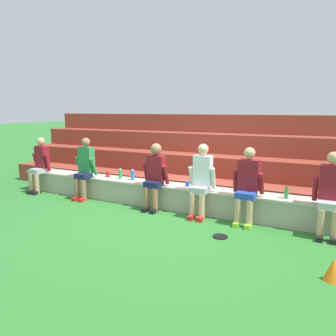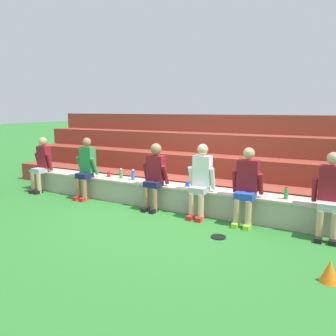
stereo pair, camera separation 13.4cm
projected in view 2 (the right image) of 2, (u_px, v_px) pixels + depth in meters
ground_plane at (174, 212)px, 6.60m from camera, size 80.00×80.00×0.00m
stone_seating_wall at (180, 197)px, 6.77m from camera, size 8.41×0.53×0.49m
brick_bleachers at (215, 161)px, 8.50m from camera, size 10.80×2.60×1.90m
person_far_left at (42, 163)px, 8.16m from camera, size 0.48×0.54×1.36m
person_left_of_center at (86, 167)px, 7.51m from camera, size 0.51×0.50×1.41m
person_center at (155, 174)px, 6.66m from camera, size 0.54×0.50×1.36m
person_right_of_center at (201, 179)px, 6.19m from camera, size 0.52×0.52×1.40m
person_far_right at (247, 184)px, 5.79m from camera, size 0.55×0.53×1.38m
person_rightmost_edge at (330, 194)px, 5.17m from camera, size 0.54×0.55×1.38m
water_bottle_near_right at (121, 174)px, 7.43m from camera, size 0.07×0.07×0.23m
water_bottle_mid_right at (133, 175)px, 7.27m from camera, size 0.08×0.08×0.23m
water_bottle_center_gap at (286, 193)px, 5.71m from camera, size 0.07×0.07×0.22m
plastic_cup_right_end at (187, 184)px, 6.65m from camera, size 0.09×0.09×0.10m
plastic_cup_middle at (109, 174)px, 7.60m from camera, size 0.08×0.08×0.12m
frisbee at (218, 237)px, 5.29m from camera, size 0.24×0.24×0.02m
sports_cone at (330, 271)px, 3.90m from camera, size 0.22×0.22×0.28m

